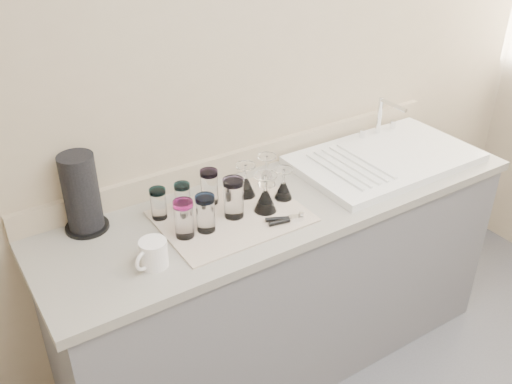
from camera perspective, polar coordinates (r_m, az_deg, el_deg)
counter_unit at (r=2.60m, az=2.72°, el=-8.87°), size 2.06×0.62×0.90m
sink_unit at (r=2.66m, az=12.74°, el=3.34°), size 0.82×0.50×0.22m
dish_towel at (r=2.20m, az=-2.47°, el=-2.44°), size 0.55×0.42×0.01m
tumbler_teal at (r=2.19m, az=-9.73°, el=-1.13°), size 0.06×0.06×0.12m
tumbler_cyan at (r=2.21m, az=-7.34°, el=-0.58°), size 0.06×0.06×0.12m
tumbler_purple at (r=2.25m, az=-4.68°, el=0.56°), size 0.07×0.07×0.14m
tumbler_magenta at (r=2.06m, az=-7.21°, el=-2.65°), size 0.07×0.07×0.15m
tumbler_blue at (r=2.09m, az=-5.07°, el=-2.11°), size 0.07×0.07×0.14m
tumbler_lavender at (r=2.16m, az=-2.25°, el=-0.56°), size 0.08×0.08×0.16m
goblet_back_left at (r=2.30m, az=-1.02°, el=0.70°), size 0.08×0.08×0.14m
goblet_back_right at (r=2.38m, az=1.08°, el=1.72°), size 0.08×0.08×0.14m
goblet_front_left at (r=2.20m, az=0.94°, el=-0.65°), size 0.09×0.09×0.16m
goblet_front_right at (r=2.29m, az=2.75°, el=0.38°), size 0.07×0.07×0.13m
can_opener at (r=2.16m, az=2.93°, el=-2.77°), size 0.14×0.08×0.02m
white_mug at (r=1.96m, az=-10.26°, el=-6.11°), size 0.14×0.13×0.10m
paper_towel_roll at (r=2.16m, az=-17.05°, el=-0.20°), size 0.16×0.16×0.30m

